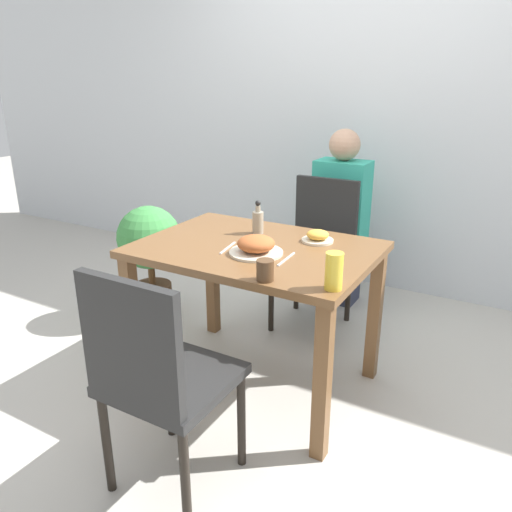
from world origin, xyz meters
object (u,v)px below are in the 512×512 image
object	(u,v)px
chair_near	(157,373)
potted_plant_left	(150,250)
side_plate	(318,237)
person_figure	(340,219)
juice_glass	(334,271)
chair_far	(318,245)
sauce_bottle	(258,221)
drink_cup	(265,270)
food_plate	(256,246)

from	to	relation	value
chair_near	potted_plant_left	xyz separation A→B (m)	(-0.98, 1.08, -0.04)
side_plate	person_figure	size ratio (longest dim) A/B	0.13
side_plate	juice_glass	bearing A→B (deg)	-61.01
juice_glass	potted_plant_left	xyz separation A→B (m)	(-1.42, 0.58, -0.34)
chair_near	side_plate	xyz separation A→B (m)	(0.16, 1.00, 0.25)
person_figure	chair_far	bearing A→B (deg)	-89.97
chair_far	sauce_bottle	world-z (taller)	sauce_bottle
side_plate	juice_glass	distance (m)	0.57
chair_far	potted_plant_left	distance (m)	1.04
chair_near	juice_glass	world-z (taller)	chair_near
chair_near	drink_cup	size ratio (longest dim) A/B	10.77
food_plate	side_plate	size ratio (longest dim) A/B	1.59
chair_near	chair_far	size ratio (longest dim) A/B	1.00
chair_near	side_plate	distance (m)	1.04
sauce_bottle	potted_plant_left	bearing A→B (deg)	172.29
chair_near	potted_plant_left	bearing A→B (deg)	-47.82
drink_cup	potted_plant_left	size ratio (longest dim) A/B	0.11
chair_near	food_plate	distance (m)	0.75
chair_near	chair_far	xyz separation A→B (m)	(-0.07, 1.57, 0.00)
chair_near	food_plate	xyz separation A→B (m)	(-0.00, 0.70, 0.26)
chair_near	food_plate	world-z (taller)	chair_near
chair_far	drink_cup	xyz separation A→B (m)	(0.25, -1.12, 0.26)
food_plate	person_figure	bearing A→B (deg)	92.93
chair_near	side_plate	size ratio (longest dim) A/B	5.93
food_plate	side_plate	world-z (taller)	food_plate
chair_near	sauce_bottle	bearing A→B (deg)	-81.25
drink_cup	person_figure	xyz separation A→B (m)	(-0.25, 1.49, -0.19)
drink_cup	potted_plant_left	distance (m)	1.36
food_plate	drink_cup	distance (m)	0.31
chair_far	chair_near	bearing A→B (deg)	-87.51
food_plate	juice_glass	size ratio (longest dim) A/B	1.69
drink_cup	sauce_bottle	distance (m)	0.61
potted_plant_left	drink_cup	bearing A→B (deg)	-28.64
chair_near	chair_far	distance (m)	1.57
potted_plant_left	person_figure	world-z (taller)	person_figure
person_figure	potted_plant_left	bearing A→B (deg)	-136.82
drink_cup	juice_glass	xyz separation A→B (m)	(0.26, 0.05, 0.03)
sauce_bottle	person_figure	xyz separation A→B (m)	(0.08, 0.97, -0.22)
chair_near	drink_cup	world-z (taller)	chair_near
sauce_bottle	side_plate	bearing A→B (deg)	4.53
sauce_bottle	potted_plant_left	xyz separation A→B (m)	(-0.83, 0.11, -0.33)
sauce_bottle	potted_plant_left	size ratio (longest dim) A/B	0.23
person_figure	drink_cup	bearing A→B (deg)	-80.64
side_plate	potted_plant_left	world-z (taller)	side_plate
chair_near	food_plate	size ratio (longest dim) A/B	3.74
sauce_bottle	drink_cup	bearing A→B (deg)	-57.88
food_plate	side_plate	distance (m)	0.34
side_plate	person_figure	world-z (taller)	person_figure
potted_plant_left	person_figure	size ratio (longest dim) A/B	0.63
drink_cup	chair_near	bearing A→B (deg)	-111.46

